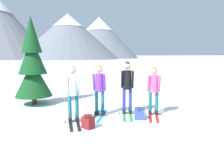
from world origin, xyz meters
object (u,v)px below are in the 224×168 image
(skier_in_pink, at_px, (154,88))
(backpack_on_snow_beside, at_px, (140,114))
(skier_in_black, at_px, (127,84))
(pine_tree_near, at_px, (33,65))
(backpack_on_snow_front, at_px, (88,122))
(skier_in_white, at_px, (73,91))
(skier_in_purple, at_px, (100,87))

(skier_in_pink, relative_size, backpack_on_snow_beside, 4.57)
(skier_in_black, height_order, skier_in_pink, skier_in_black)
(skier_in_black, height_order, pine_tree_near, pine_tree_near)
(skier_in_pink, bearing_deg, backpack_on_snow_front, -158.33)
(pine_tree_near, bearing_deg, skier_in_pink, -30.74)
(skier_in_white, distance_m, backpack_on_snow_beside, 2.25)
(backpack_on_snow_front, distance_m, backpack_on_snow_beside, 1.80)
(skier_in_black, relative_size, backpack_on_snow_beside, 4.86)
(skier_in_purple, xyz_separation_m, backpack_on_snow_front, (-0.55, -1.28, -0.80))
(skier_in_black, relative_size, pine_tree_near, 0.51)
(skier_in_purple, xyz_separation_m, backpack_on_snow_beside, (1.18, -0.77, -0.80))
(skier_in_pink, relative_size, backpack_on_snow_front, 4.36)
(skier_in_white, xyz_separation_m, backpack_on_snow_beside, (2.10, -0.22, -0.78))
(skier_in_purple, distance_m, skier_in_black, 0.98)
(skier_in_white, height_order, pine_tree_near, pine_tree_near)
(skier_in_black, distance_m, skier_in_pink, 0.93)
(backpack_on_snow_front, bearing_deg, skier_in_white, 117.03)
(skier_in_black, xyz_separation_m, pine_tree_near, (-3.40, 2.21, 0.61))
(pine_tree_near, bearing_deg, skier_in_purple, -42.41)
(skier_in_white, relative_size, backpack_on_snow_beside, 4.61)
(pine_tree_near, xyz_separation_m, backpack_on_snow_beside, (3.59, -2.98, -1.48))
(pine_tree_near, height_order, backpack_on_snow_front, pine_tree_near)
(pine_tree_near, height_order, backpack_on_snow_beside, pine_tree_near)
(skier_in_white, height_order, skier_in_pink, skier_in_white)
(skier_in_black, relative_size, backpack_on_snow_front, 4.63)
(skier_in_purple, bearing_deg, backpack_on_snow_beside, -33.22)
(skier_in_white, xyz_separation_m, backpack_on_snow_front, (0.37, -0.73, -0.78))
(backpack_on_snow_front, xyz_separation_m, backpack_on_snow_beside, (1.73, 0.51, 0.00))
(skier_in_purple, bearing_deg, skier_in_pink, -9.99)
(skier_in_pink, distance_m, pine_tree_near, 5.01)
(skier_in_purple, relative_size, backpack_on_snow_beside, 4.56)
(skier_in_white, xyz_separation_m, skier_in_purple, (0.92, 0.55, 0.01))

